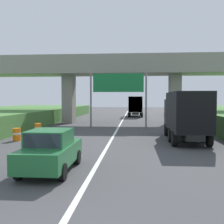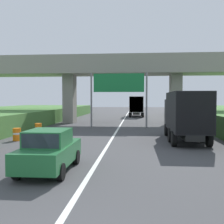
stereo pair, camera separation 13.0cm
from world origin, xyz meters
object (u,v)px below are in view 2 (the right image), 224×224
at_px(overhead_highway_sign, 119,87).
at_px(speed_limit_sign, 205,117).
at_px(construction_barrel_3, 38,128).
at_px(truck_black, 185,114).
at_px(truck_orange, 136,105).
at_px(car_green, 49,150).
at_px(construction_barrel_2, 17,134).

bearing_deg(overhead_highway_sign, speed_limit_sign, -35.28).
height_order(overhead_highway_sign, construction_barrel_3, overhead_highway_sign).
distance_m(truck_black, truck_orange, 27.72).
bearing_deg(speed_limit_sign, truck_black, -123.00).
distance_m(speed_limit_sign, car_green, 15.13).
bearing_deg(car_green, speed_limit_sign, 52.88).
distance_m(overhead_highway_sign, construction_barrel_3, 9.34).
distance_m(truck_orange, construction_barrel_2, 29.65).
distance_m(speed_limit_sign, truck_orange, 24.82).
bearing_deg(truck_orange, construction_barrel_3, -108.85).
distance_m(construction_barrel_2, construction_barrel_3, 3.93).
relative_size(truck_black, construction_barrel_3, 8.11).
height_order(speed_limit_sign, construction_barrel_3, speed_limit_sign).
relative_size(overhead_highway_sign, construction_barrel_3, 6.53).
height_order(car_green, construction_barrel_3, car_green).
bearing_deg(speed_limit_sign, car_green, -127.12).
bearing_deg(overhead_highway_sign, construction_barrel_2, -125.20).
height_order(overhead_highway_sign, truck_black, overhead_highway_sign).
distance_m(truck_black, construction_barrel_2, 12.01).
height_order(overhead_highway_sign, speed_limit_sign, overhead_highway_sign).
height_order(construction_barrel_2, construction_barrel_3, same).
xyz_separation_m(truck_black, car_green, (-6.96, -8.72, -1.08)).
xyz_separation_m(overhead_highway_sign, construction_barrel_3, (-6.53, -5.51, -3.79)).
bearing_deg(truck_orange, construction_barrel_2, -106.62).
distance_m(car_green, construction_barrel_2, 9.29).
xyz_separation_m(truck_orange, car_green, (-3.54, -36.23, -1.08)).
relative_size(overhead_highway_sign, speed_limit_sign, 2.64).
distance_m(overhead_highway_sign, car_green, 17.70).
relative_size(car_green, construction_barrel_3, 4.56).
xyz_separation_m(overhead_highway_sign, construction_barrel_2, (-6.66, -9.43, -3.79)).
relative_size(truck_orange, car_green, 1.78).
xyz_separation_m(speed_limit_sign, construction_barrel_3, (-13.93, -0.27, -1.02)).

